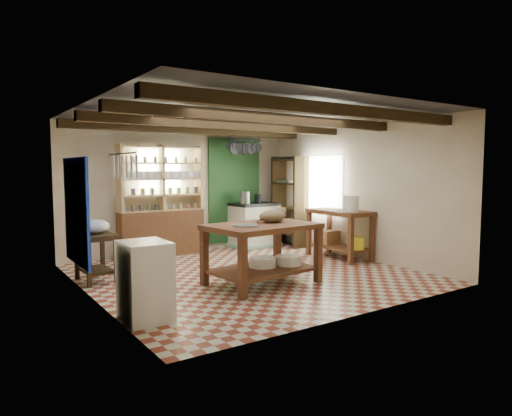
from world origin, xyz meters
TOP-DOWN VIEW (x-y plane):
  - floor at (0.00, 0.00)m, footprint 5.00×5.00m
  - ceiling at (0.00, 0.00)m, footprint 5.00×5.00m
  - wall_back at (0.00, 2.50)m, footprint 5.00×0.04m
  - wall_front at (0.00, -2.50)m, footprint 5.00×0.04m
  - wall_left at (-2.50, 0.00)m, footprint 0.04×5.00m
  - wall_right at (2.50, 0.00)m, footprint 0.04×5.00m
  - ceiling_beams at (0.00, 0.00)m, footprint 5.00×3.80m
  - blue_wall_patch at (-2.47, 0.90)m, footprint 0.04×1.40m
  - green_wall_patch at (1.25, 2.47)m, footprint 1.30×0.04m
  - window_back at (-0.50, 2.48)m, footprint 0.90×0.02m
  - window_right at (2.48, 1.00)m, footprint 0.02×1.30m
  - utensil_rail at (-2.44, -1.20)m, footprint 0.06×0.90m
  - pot_rack at (1.25, 2.05)m, footprint 0.86×0.12m
  - shelving_unit at (-0.55, 2.31)m, footprint 1.70×0.34m
  - tall_rack at (2.28, 1.80)m, footprint 0.40×0.86m
  - work_table at (-0.16, -0.64)m, footprint 1.70×1.22m
  - stove at (1.57, 2.15)m, footprint 1.04×0.74m
  - prep_table at (-2.20, 0.91)m, footprint 0.54×0.76m
  - white_cabinet at (-2.22, -1.24)m, footprint 0.51×0.61m
  - right_counter at (2.18, 0.12)m, footprint 0.70×1.33m
  - cat at (0.08, -0.56)m, footprint 0.52×0.44m
  - steel_tray at (-0.51, -0.72)m, footprint 0.41×0.41m
  - basin_large at (-0.12, -0.58)m, footprint 0.45×0.45m
  - basin_small at (0.29, -0.69)m, footprint 0.44×0.44m
  - kettle_left at (1.32, 2.13)m, footprint 0.23×0.23m
  - kettle_right at (1.67, 2.16)m, footprint 0.16×0.16m
  - enamel_bowl at (-2.20, 0.91)m, footprint 0.45×0.45m
  - white_bucket at (2.12, -0.23)m, footprint 0.31×0.31m
  - wicker_basket at (2.19, 0.42)m, footprint 0.37×0.30m
  - yellow_tub at (2.17, -0.33)m, footprint 0.32×0.32m

SIDE VIEW (x-z plane):
  - floor at x=0.00m, z-range -0.02..0.00m
  - basin_small at x=0.29m, z-range 0.24..0.38m
  - basin_large at x=-0.12m, z-range 0.24..0.38m
  - yellow_tub at x=2.17m, z-range 0.25..0.48m
  - prep_table at x=-2.20m, z-range 0.00..0.74m
  - wicker_basket at x=2.19m, z-range 0.25..0.50m
  - work_table at x=-0.16m, z-range 0.00..0.91m
  - white_cabinet at x=-2.22m, z-range 0.00..0.91m
  - right_counter at x=2.18m, z-range 0.00..0.94m
  - stove at x=1.57m, z-range 0.00..0.98m
  - enamel_bowl at x=-2.20m, z-range 0.74..0.96m
  - steel_tray at x=-0.51m, z-range 0.91..0.93m
  - tall_rack at x=2.28m, z-range 0.00..2.00m
  - cat at x=0.08m, z-range 0.91..1.11m
  - kettle_right at x=1.67m, z-range 0.98..1.16m
  - white_bucket at x=2.12m, z-range 0.94..1.24m
  - blue_wall_patch at x=-2.47m, z-range 0.30..1.90m
  - shelving_unit at x=-0.55m, z-range 0.00..2.20m
  - kettle_left at x=1.32m, z-range 0.98..1.23m
  - green_wall_patch at x=1.25m, z-range 0.10..2.40m
  - wall_back at x=0.00m, z-range 0.00..2.60m
  - wall_front at x=0.00m, z-range 0.00..2.60m
  - wall_left at x=-2.50m, z-range 0.00..2.60m
  - wall_right at x=2.50m, z-range 0.00..2.60m
  - window_right at x=2.48m, z-range 0.80..2.00m
  - window_back at x=-0.50m, z-range 1.30..2.10m
  - utensil_rail at x=-2.44m, z-range 1.64..1.92m
  - pot_rack at x=1.25m, z-range 2.00..2.36m
  - ceiling_beams at x=0.00m, z-range 2.40..2.56m
  - ceiling at x=0.00m, z-range 2.59..2.61m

